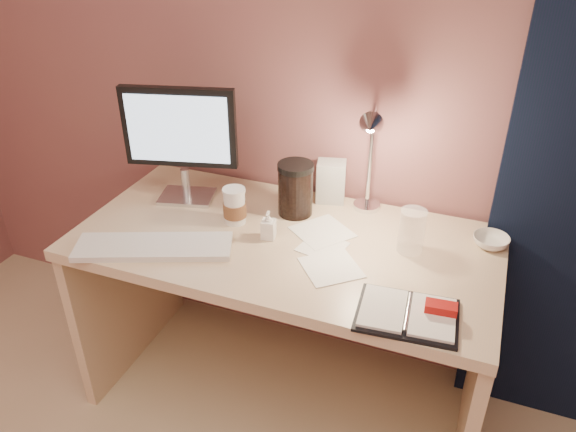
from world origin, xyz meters
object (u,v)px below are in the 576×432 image
(bowl, at_px, (491,241))
(product_box, at_px, (331,181))
(lotion_bottle, at_px, (268,225))
(planner, at_px, (410,313))
(dark_jar, at_px, (295,192))
(coffee_cup, at_px, (235,207))
(clear_cup, at_px, (412,231))
(desk, at_px, (292,280))
(desk_lamp, at_px, (359,152))
(monitor, at_px, (180,134))
(keyboard, at_px, (154,247))

(bowl, distance_m, product_box, 0.59)
(bowl, distance_m, lotion_bottle, 0.73)
(planner, distance_m, dark_jar, 0.65)
(coffee_cup, distance_m, clear_cup, 0.60)
(lotion_bottle, bearing_deg, clear_cup, 11.78)
(desk, bearing_deg, dark_jar, 105.47)
(coffee_cup, relative_size, bowl, 1.12)
(planner, distance_m, coffee_cup, 0.72)
(lotion_bottle, bearing_deg, desk, 59.91)
(coffee_cup, xyz_separation_m, clear_cup, (0.60, 0.04, 0.01))
(lotion_bottle, xyz_separation_m, product_box, (0.11, 0.32, 0.03))
(planner, height_order, desk_lamp, desk_lamp)
(desk, bearing_deg, planner, -34.55)
(desk, height_order, coffee_cup, coffee_cup)
(coffee_cup, height_order, clear_cup, clear_cup)
(lotion_bottle, distance_m, desk_lamp, 0.38)
(clear_cup, xyz_separation_m, bowl, (0.24, 0.12, -0.05))
(bowl, bearing_deg, desk, -169.05)
(desk, relative_size, dark_jar, 8.10)
(lotion_bottle, height_order, desk_lamp, desk_lamp)
(clear_cup, distance_m, product_box, 0.41)
(coffee_cup, distance_m, desk_lamp, 0.46)
(monitor, height_order, bowl, monitor)
(monitor, distance_m, coffee_cup, 0.33)
(keyboard, relative_size, coffee_cup, 3.83)
(product_box, bearing_deg, desk, -118.45)
(bowl, xyz_separation_m, desk_lamp, (-0.46, -0.00, 0.24))
(desk, height_order, planner, planner)
(desk, distance_m, product_box, 0.39)
(planner, xyz_separation_m, coffee_cup, (-0.66, 0.28, 0.05))
(clear_cup, height_order, dark_jar, dark_jar)
(desk, relative_size, planner, 4.83)
(planner, height_order, dark_jar, dark_jar)
(keyboard, bearing_deg, bowl, 0.20)
(lotion_bottle, bearing_deg, planner, -23.98)
(planner, relative_size, dark_jar, 1.68)
(dark_jar, bearing_deg, keyboard, -131.64)
(monitor, bearing_deg, desk, -21.27)
(desk, relative_size, bowl, 12.10)
(desk, distance_m, clear_cup, 0.50)
(lotion_bottle, bearing_deg, bowl, 17.12)
(keyboard, xyz_separation_m, clear_cup, (0.77, 0.29, 0.06))
(keyboard, xyz_separation_m, coffee_cup, (0.17, 0.25, 0.05))
(product_box, bearing_deg, keyboard, -143.28)
(desk, distance_m, monitor, 0.66)
(planner, xyz_separation_m, dark_jar, (-0.49, 0.42, 0.08))
(desk, distance_m, dark_jar, 0.33)
(clear_cup, distance_m, bowl, 0.27)
(monitor, distance_m, dark_jar, 0.45)
(lotion_bottle, bearing_deg, dark_jar, 82.38)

